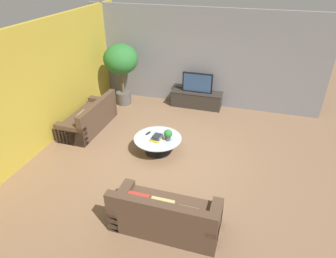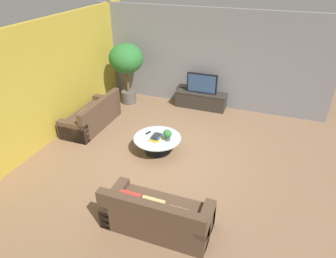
{
  "view_description": "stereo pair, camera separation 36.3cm",
  "coord_description": "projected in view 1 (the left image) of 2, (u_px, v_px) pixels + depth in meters",
  "views": [
    {
      "loc": [
        1.67,
        -5.74,
        4.25
      ],
      "look_at": [
        -0.19,
        0.36,
        0.55
      ],
      "focal_mm": 32.0,
      "sensor_mm": 36.0,
      "label": 1
    },
    {
      "loc": [
        2.02,
        -5.63,
        4.25
      ],
      "look_at": [
        -0.19,
        0.36,
        0.55
      ],
      "focal_mm": 32.0,
      "sensor_mm": 36.0,
      "label": 2
    }
  ],
  "objects": [
    {
      "name": "ground_plane",
      "position": [
        171.0,
        157.0,
        7.31
      ],
      "size": [
        24.0,
        24.0,
        0.0
      ],
      "primitive_type": "plane",
      "color": "brown"
    },
    {
      "name": "back_wall_stone",
      "position": [
        201.0,
        58.0,
        9.25
      ],
      "size": [
        7.4,
        0.12,
        3.0
      ],
      "primitive_type": "cube",
      "color": "slate",
      "rests_on": "ground"
    },
    {
      "name": "side_wall_left",
      "position": [
        50.0,
        82.0,
        7.54
      ],
      "size": [
        0.12,
        7.4,
        3.0
      ],
      "primitive_type": "cube",
      "color": "gold",
      "rests_on": "ground"
    },
    {
      "name": "media_console",
      "position": [
        197.0,
        99.0,
        9.61
      ],
      "size": [
        1.6,
        0.5,
        0.51
      ],
      "color": "#2D2823",
      "rests_on": "ground"
    },
    {
      "name": "television",
      "position": [
        197.0,
        83.0,
        9.33
      ],
      "size": [
        0.95,
        0.13,
        0.62
      ],
      "color": "black",
      "rests_on": "media_console"
    },
    {
      "name": "coffee_table",
      "position": [
        158.0,
        142.0,
        7.36
      ],
      "size": [
        1.17,
        1.17,
        0.4
      ],
      "color": "black",
      "rests_on": "ground"
    },
    {
      "name": "couch_by_wall",
      "position": [
        90.0,
        119.0,
        8.39
      ],
      "size": [
        0.84,
        1.93,
        0.84
      ],
      "rotation": [
        0.0,
        0.0,
        -1.57
      ],
      "color": "#4C3828",
      "rests_on": "ground"
    },
    {
      "name": "couch_near_entry",
      "position": [
        165.0,
        216.0,
        5.26
      ],
      "size": [
        1.9,
        0.84,
        0.84
      ],
      "rotation": [
        0.0,
        0.0,
        3.14
      ],
      "color": "#4C3828",
      "rests_on": "ground"
    },
    {
      "name": "potted_palm_tall",
      "position": [
        121.0,
        62.0,
        9.26
      ],
      "size": [
        1.07,
        1.07,
        1.96
      ],
      "color": "#514C47",
      "rests_on": "ground"
    },
    {
      "name": "potted_plant_tabletop",
      "position": [
        168.0,
        134.0,
        7.15
      ],
      "size": [
        0.21,
        0.21,
        0.28
      ],
      "color": "#514C47",
      "rests_on": "coffee_table"
    },
    {
      "name": "book_stack",
      "position": [
        157.0,
        138.0,
        7.2
      ],
      "size": [
        0.27,
        0.31,
        0.13
      ],
      "color": "gold",
      "rests_on": "coffee_table"
    },
    {
      "name": "remote_black",
      "position": [
        148.0,
        133.0,
        7.47
      ],
      "size": [
        0.09,
        0.16,
        0.02
      ],
      "primitive_type": "cube",
      "rotation": [
        0.0,
        0.0,
        -0.32
      ],
      "color": "black",
      "rests_on": "coffee_table"
    }
  ]
}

